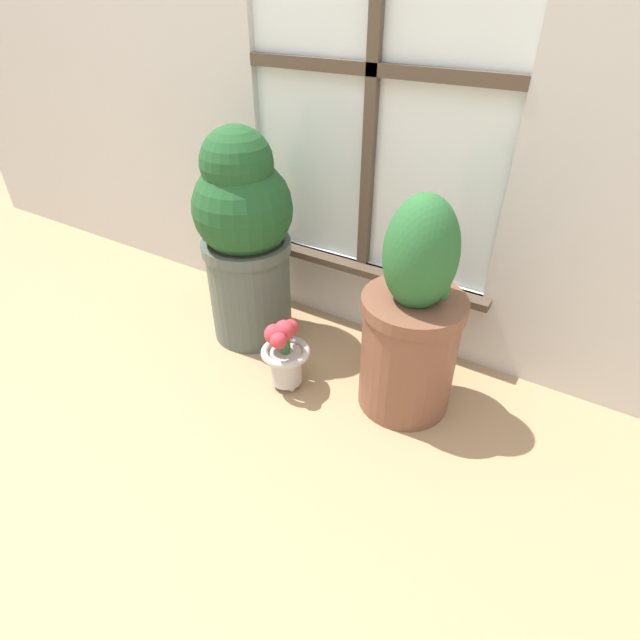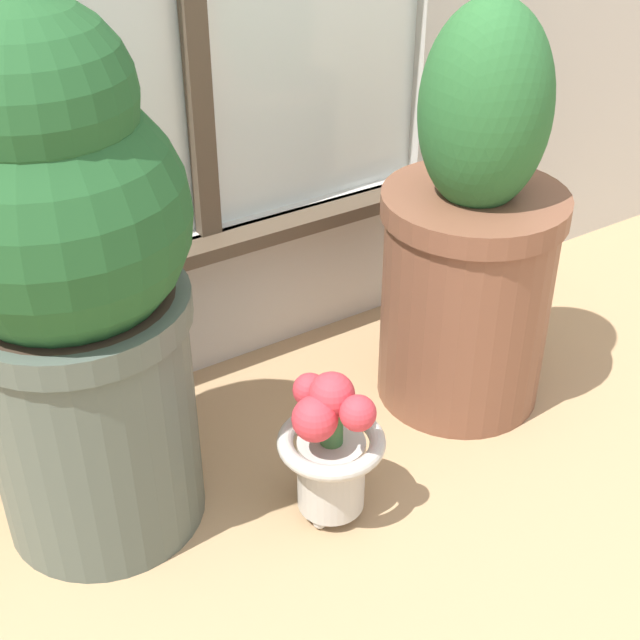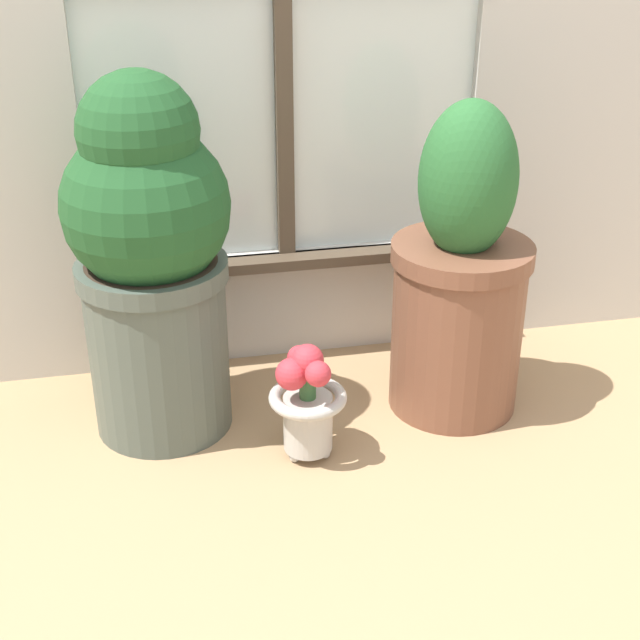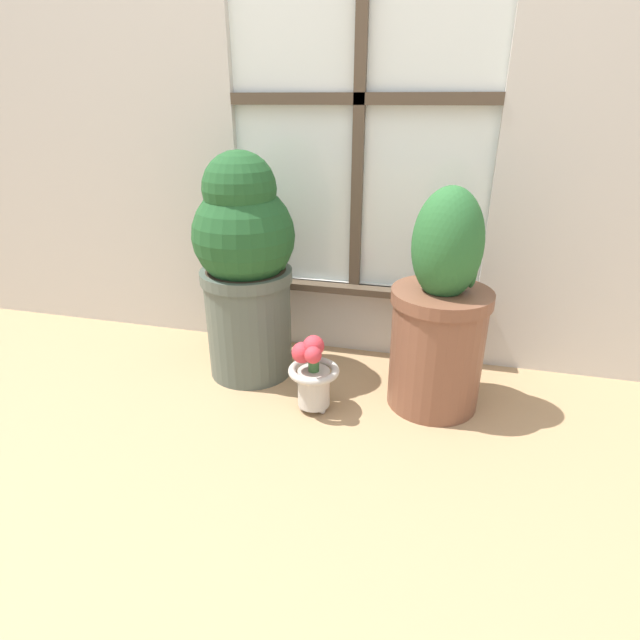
{
  "view_description": "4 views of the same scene",
  "coord_description": "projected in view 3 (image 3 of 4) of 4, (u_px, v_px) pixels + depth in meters",
  "views": [
    {
      "loc": [
        0.68,
        -0.77,
        1.08
      ],
      "look_at": [
        0.02,
        0.3,
        0.21
      ],
      "focal_mm": 28.0,
      "sensor_mm": 36.0,
      "label": 1
    },
    {
      "loc": [
        -0.55,
        -0.59,
        0.94
      ],
      "look_at": [
        0.01,
        0.3,
        0.26
      ],
      "focal_mm": 50.0,
      "sensor_mm": 36.0,
      "label": 2
    },
    {
      "loc": [
        -0.31,
        -1.24,
        1.03
      ],
      "look_at": [
        0.0,
        0.27,
        0.26
      ],
      "focal_mm": 50.0,
      "sensor_mm": 36.0,
      "label": 3
    },
    {
      "loc": [
        0.3,
        -1.04,
        0.86
      ],
      "look_at": [
        -0.05,
        0.32,
        0.24
      ],
      "focal_mm": 28.0,
      "sensor_mm": 36.0,
      "label": 4
    }
  ],
  "objects": [
    {
      "name": "ground_plane",
      "position": [
        349.0,
        513.0,
        1.6
      ],
      "size": [
        10.0,
        10.0,
        0.0
      ],
      "primitive_type": "plane",
      "color": "tan"
    },
    {
      "name": "flower_vase",
      "position": [
        306.0,
        400.0,
        1.71
      ],
      "size": [
        0.15,
        0.15,
        0.25
      ],
      "color": "#BCB7AD",
      "rests_on": "ground_plane"
    },
    {
      "name": "potted_plant_right",
      "position": [
        460.0,
        282.0,
        1.81
      ],
      "size": [
        0.29,
        0.29,
        0.66
      ],
      "color": "brown",
      "rests_on": "ground_plane"
    },
    {
      "name": "potted_plant_left",
      "position": [
        151.0,
        254.0,
        1.7
      ],
      "size": [
        0.32,
        0.32,
        0.73
      ],
      "color": "#4C564C",
      "rests_on": "ground_plane"
    }
  ]
}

